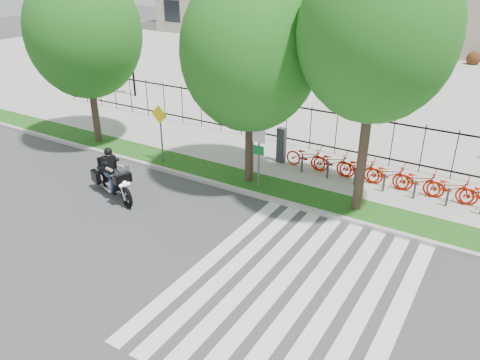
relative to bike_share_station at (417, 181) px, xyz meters
The scene contains 15 objects.
ground 9.59m from the bike_share_station, 131.22° to the right, with size 120.00×120.00×0.00m, color #393A3C.
curb 7.05m from the bike_share_station, 153.83° to the right, with size 60.00×0.20×0.15m, color #AAA7A0.
grass_verge 6.72m from the bike_share_station, 160.38° to the right, with size 60.00×1.50×0.15m, color #174C13.
sidewalk 6.34m from the bike_share_station, behind, with size 60.00×3.50×0.15m, color #9D9B93.
plaza 18.89m from the bike_share_station, 109.51° to the left, with size 80.00×34.00×0.10m, color #9D9B93.
crosswalk_stripes 7.38m from the bike_share_station, 101.63° to the right, with size 5.70×8.00×0.01m, color silver, non-canonical shape.
iron_fence 6.64m from the bike_share_station, 162.39° to the left, with size 30.00×0.06×2.00m, color black, non-canonical shape.
lamp_post_left 19.10m from the bike_share_station, 165.30° to the left, with size 1.06×0.70×4.25m.
street_tree_0 14.89m from the bike_share_station, behind, with size 4.93×4.93×7.79m.
street_tree_1 7.61m from the bike_share_station, 158.71° to the right, with size 4.92×4.92×7.75m.
street_tree_2 6.00m from the bike_share_station, 122.81° to the right, with size 4.76×4.76×8.62m.
bike_share_station is the anchor object (origin of this frame).
sign_pole_regulatory 5.88m from the bike_share_station, 153.05° to the right, with size 0.50×0.09×2.50m.
sign_pole_warning 10.19m from the bike_share_station, 165.04° to the right, with size 0.78×0.09×2.49m.
motorcycle_rider 11.07m from the bike_share_station, 148.60° to the right, with size 2.76×1.47×2.24m.
Camera 1 is at (8.87, -9.27, 7.96)m, focal length 35.00 mm.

